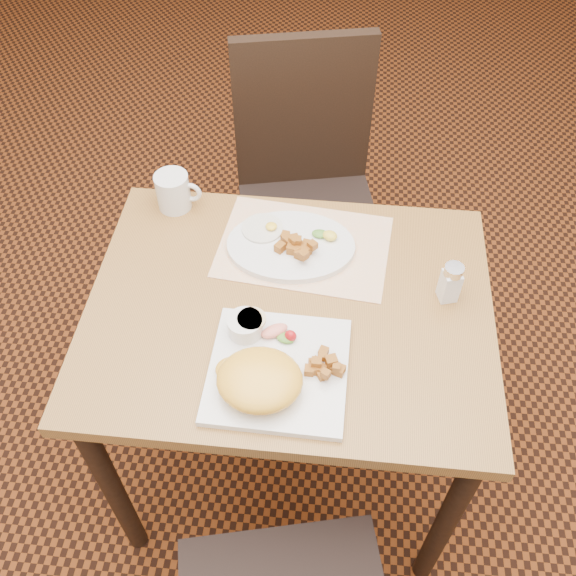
# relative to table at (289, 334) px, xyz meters

# --- Properties ---
(ground) EXTENTS (8.00, 8.00, 0.00)m
(ground) POSITION_rel_table_xyz_m (0.00, 0.00, -0.64)
(ground) COLOR black
(ground) RESTS_ON ground
(table) EXTENTS (0.90, 0.70, 0.75)m
(table) POSITION_rel_table_xyz_m (0.00, 0.00, 0.00)
(table) COLOR olive
(table) RESTS_ON ground
(chair_far) EXTENTS (0.50, 0.51, 0.97)m
(chair_far) POSITION_rel_table_xyz_m (-0.01, 0.66, -0.10)
(chair_far) COLOR black
(chair_far) RESTS_ON ground
(placemat) EXTENTS (0.43, 0.32, 0.00)m
(placemat) POSITION_rel_table_xyz_m (0.02, 0.18, 0.11)
(placemat) COLOR white
(placemat) RESTS_ON table
(plate_square) EXTENTS (0.29, 0.29, 0.02)m
(plate_square) POSITION_rel_table_xyz_m (-0.00, -0.18, 0.12)
(plate_square) COLOR silver
(plate_square) RESTS_ON table
(plate_oval) EXTENTS (0.32, 0.24, 0.02)m
(plate_oval) POSITION_rel_table_xyz_m (-0.01, 0.17, 0.12)
(plate_oval) COLOR silver
(plate_oval) RESTS_ON placemat
(hollandaise_mound) EXTENTS (0.18, 0.15, 0.06)m
(hollandaise_mound) POSITION_rel_table_xyz_m (-0.04, -0.23, 0.15)
(hollandaise_mound) COLOR yellow
(hollandaise_mound) RESTS_ON plate_square
(ramekin) EXTENTS (0.08, 0.07, 0.04)m
(ramekin) POSITION_rel_table_xyz_m (-0.08, -0.09, 0.15)
(ramekin) COLOR silver
(ramekin) RESTS_ON plate_square
(garnish_sq) EXTENTS (0.08, 0.06, 0.03)m
(garnish_sq) POSITION_rel_table_xyz_m (-0.01, -0.10, 0.14)
(garnish_sq) COLOR #387223
(garnish_sq) RESTS_ON plate_square
(fried_egg) EXTENTS (0.10, 0.10, 0.02)m
(fried_egg) POSITION_rel_table_xyz_m (-0.08, 0.21, 0.13)
(fried_egg) COLOR white
(fried_egg) RESTS_ON plate_oval
(garnish_ov) EXTENTS (0.07, 0.04, 0.02)m
(garnish_ov) POSITION_rel_table_xyz_m (0.07, 0.20, 0.14)
(garnish_ov) COLOR #387223
(garnish_ov) RESTS_ON plate_oval
(salt_shaker) EXTENTS (0.05, 0.05, 0.10)m
(salt_shaker) POSITION_rel_table_xyz_m (0.35, 0.06, 0.16)
(salt_shaker) COLOR white
(salt_shaker) RESTS_ON table
(coffee_mug) EXTENTS (0.12, 0.08, 0.10)m
(coffee_mug) POSITION_rel_table_xyz_m (-0.32, 0.29, 0.16)
(coffee_mug) COLOR silver
(coffee_mug) RESTS_ON table
(home_fries_sq) EXTENTS (0.08, 0.08, 0.03)m
(home_fries_sq) POSITION_rel_table_xyz_m (0.08, -0.17, 0.14)
(home_fries_sq) COLOR #A8621B
(home_fries_sq) RESTS_ON plate_square
(home_fries_ov) EXTENTS (0.10, 0.10, 0.04)m
(home_fries_ov) POSITION_rel_table_xyz_m (0.00, 0.15, 0.14)
(home_fries_ov) COLOR #A8621B
(home_fries_ov) RESTS_ON plate_oval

